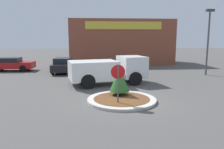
{
  "coord_description": "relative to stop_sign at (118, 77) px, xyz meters",
  "views": [
    {
      "loc": [
        -1.46,
        -10.97,
        3.24
      ],
      "look_at": [
        -0.35,
        1.84,
        1.11
      ],
      "focal_mm": 35.0,
      "sensor_mm": 36.0,
      "label": 1
    }
  ],
  "objects": [
    {
      "name": "ground_plane",
      "position": [
        0.28,
        0.66,
        -1.39
      ],
      "size": [
        120.0,
        120.0,
        0.0
      ],
      "primitive_type": "plane",
      "color": "#514F4C"
    },
    {
      "name": "traffic_island",
      "position": [
        0.28,
        0.66,
        -1.32
      ],
      "size": [
        3.6,
        3.6,
        0.13
      ],
      "color": "#BCB7AD",
      "rests_on": "ground_plane"
    },
    {
      "name": "stop_sign",
      "position": [
        0.0,
        0.0,
        0.0
      ],
      "size": [
        0.7,
        0.07,
        2.01
      ],
      "color": "#4C4C51",
      "rests_on": "ground_plane"
    },
    {
      "name": "island_shrub",
      "position": [
        0.25,
        1.46,
        -0.4
      ],
      "size": [
        1.1,
        1.1,
        1.5
      ],
      "color": "brown",
      "rests_on": "traffic_island"
    },
    {
      "name": "utility_truck",
      "position": [
        -0.12,
        5.01,
        -0.31
      ],
      "size": [
        5.74,
        3.33,
        1.95
      ],
      "rotation": [
        0.0,
        0.0,
        0.23
      ],
      "color": "white",
      "rests_on": "ground_plane"
    },
    {
      "name": "storefront_building",
      "position": [
        2.45,
        18.6,
        1.39
      ],
      "size": [
        12.88,
        6.07,
        5.55
      ],
      "color": "brown",
      "rests_on": "ground_plane"
    },
    {
      "name": "parked_sedan_red",
      "position": [
        -9.4,
        12.29,
        -0.69
      ],
      "size": [
        4.34,
        1.88,
        1.34
      ],
      "rotation": [
        0.0,
        0.0,
        -0.02
      ],
      "color": "#B21919",
      "rests_on": "ground_plane"
    },
    {
      "name": "parked_sedan_black",
      "position": [
        -4.04,
        10.9,
        -0.68
      ],
      "size": [
        1.86,
        4.36,
        1.42
      ],
      "rotation": [
        0.0,
        0.0,
        1.56
      ],
      "color": "black",
      "rests_on": "ground_plane"
    },
    {
      "name": "light_pole",
      "position": [
        8.86,
        8.19,
        2.01
      ],
      "size": [
        0.7,
        0.3,
        5.71
      ],
      "color": "#4C4C51",
      "rests_on": "ground_plane"
    }
  ]
}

